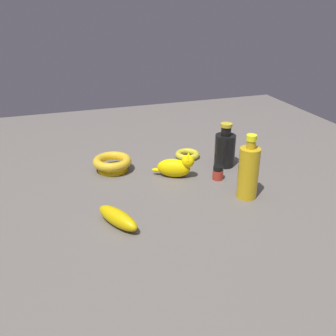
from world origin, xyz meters
TOP-DOWN VIEW (x-y plane):
  - ground at (0.00, 0.00)m, footprint 2.00×2.00m
  - bowl at (-0.17, -0.16)m, footprint 0.14×0.14m
  - bangle at (-0.20, 0.15)m, footprint 0.10×0.10m
  - cat_figurine at (-0.05, 0.05)m, footprint 0.10×0.14m
  - nail_polish_jar at (0.02, 0.18)m, footprint 0.04×0.04m
  - banana at (0.20, -0.21)m, footprint 0.16×0.11m
  - bottle_tall at (0.16, 0.21)m, footprint 0.06×0.06m
  - bottle_short at (-0.08, 0.25)m, footprint 0.08×0.08m

SIDE VIEW (x-z plane):
  - ground at x=0.00m, z-range 0.00..0.00m
  - bangle at x=-0.20m, z-range 0.00..0.02m
  - banana at x=0.20m, z-range 0.00..0.05m
  - nail_polish_jar at x=0.02m, z-range 0.00..0.05m
  - bowl at x=-0.17m, z-range 0.01..0.06m
  - cat_figurine at x=-0.05m, z-range -0.01..0.08m
  - bottle_short at x=-0.08m, z-range -0.01..0.15m
  - bottle_tall at x=0.16m, z-range -0.02..0.19m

